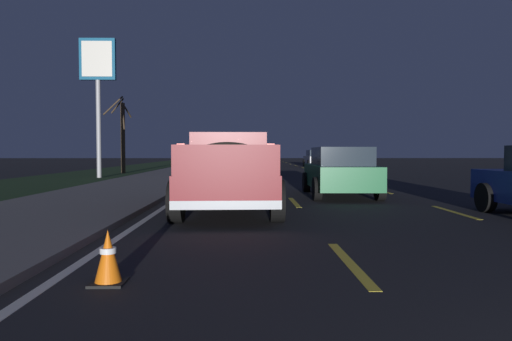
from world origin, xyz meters
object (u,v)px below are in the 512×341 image
at_px(pickup_truck, 228,169).
at_px(sedan_black, 239,162).
at_px(sedan_silver, 316,158).
at_px(bare_tree_far, 122,134).
at_px(traffic_cone_near, 108,258).
at_px(street_light_near, 4,34).
at_px(gas_price_sign, 98,73).
at_px(sedan_green, 340,171).

bearing_deg(pickup_truck, sedan_black, 0.28).
distance_m(sedan_silver, bare_tree_far, 19.06).
height_order(bare_tree_far, traffic_cone_near, bare_tree_far).
height_order(street_light_near, traffic_cone_near, street_light_near).
relative_size(sedan_silver, gas_price_sign, 0.60).
xyz_separation_m(sedan_green, gas_price_sign, (10.48, 10.92, 4.82)).
bearing_deg(traffic_cone_near, gas_price_sign, 17.95).
relative_size(sedan_silver, traffic_cone_near, 7.63).
xyz_separation_m(bare_tree_far, traffic_cone_near, (-25.35, -6.65, -2.27)).
bearing_deg(bare_tree_far, sedan_green, -144.82).
distance_m(sedan_silver, street_light_near, 32.82).
bearing_deg(sedan_black, sedan_silver, -23.26).
distance_m(sedan_green, bare_tree_far, 19.24).
relative_size(gas_price_sign, bare_tree_far, 1.48).
relative_size(sedan_black, traffic_cone_near, 7.65).
xyz_separation_m(gas_price_sign, bare_tree_far, (5.18, 0.12, -3.05)).
height_order(sedan_silver, sedan_black, same).
bearing_deg(pickup_truck, sedan_green, -43.29).
bearing_deg(street_light_near, sedan_silver, -23.09).
xyz_separation_m(sedan_green, traffic_cone_near, (-9.69, 4.39, -0.50)).
distance_m(sedan_black, street_light_near, 15.77).
bearing_deg(pickup_truck, bare_tree_far, 21.72).
relative_size(street_light_near, traffic_cone_near, 12.89).
distance_m(pickup_truck, traffic_cone_near, 6.23).
relative_size(sedan_green, sedan_black, 1.00).
distance_m(sedan_silver, traffic_cone_near, 38.49).
xyz_separation_m(pickup_truck, traffic_cone_near, (-6.11, 1.01, -0.70)).
bearing_deg(sedan_black, street_light_near, 157.10).
height_order(pickup_truck, street_light_near, street_light_near).
height_order(sedan_silver, gas_price_sign, gas_price_sign).
height_order(sedan_green, sedan_black, same).
relative_size(sedan_black, gas_price_sign, 0.60).
bearing_deg(street_light_near, sedan_black, -22.90).
xyz_separation_m(sedan_green, bare_tree_far, (15.66, 11.04, 1.77)).
height_order(street_light_near, bare_tree_far, street_light_near).
distance_m(bare_tree_far, traffic_cone_near, 26.30).
height_order(pickup_truck, sedan_green, pickup_truck).
bearing_deg(traffic_cone_near, sedan_silver, -11.65).
bearing_deg(sedan_green, pickup_truck, 136.71).
distance_m(sedan_black, gas_price_sign, 9.04).
bearing_deg(sedan_black, pickup_truck, -179.72).
bearing_deg(sedan_green, bare_tree_far, 35.18).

